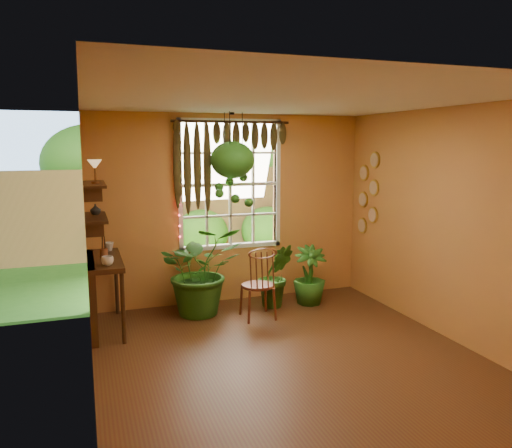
% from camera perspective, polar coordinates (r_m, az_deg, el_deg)
% --- Properties ---
extents(floor, '(4.50, 4.50, 0.00)m').
position_cam_1_polar(floor, '(5.51, 4.07, -15.25)').
color(floor, '#4F3116').
rests_on(floor, ground).
extents(ceiling, '(4.50, 4.50, 0.00)m').
position_cam_1_polar(ceiling, '(5.04, 4.42, 13.99)').
color(ceiling, white).
rests_on(ceiling, wall_back).
extents(wall_back, '(4.00, 0.00, 4.00)m').
position_cam_1_polar(wall_back, '(7.20, -2.89, 1.73)').
color(wall_back, '#C57E43').
rests_on(wall_back, floor).
extents(wall_left, '(0.00, 4.50, 4.50)m').
position_cam_1_polar(wall_left, '(4.69, -18.81, -2.66)').
color(wall_left, '#C57E43').
rests_on(wall_left, floor).
extents(wall_right, '(0.00, 4.50, 4.50)m').
position_cam_1_polar(wall_right, '(6.17, 21.55, -0.11)').
color(wall_right, '#C57E43').
rests_on(wall_right, floor).
extents(window, '(1.52, 0.10, 1.86)m').
position_cam_1_polar(window, '(7.19, -2.99, 4.52)').
color(window, white).
rests_on(window, wall_back).
extents(valance_vine, '(1.70, 0.12, 1.10)m').
position_cam_1_polar(valance_vine, '(7.03, -3.42, 9.12)').
color(valance_vine, '#39230F').
rests_on(valance_vine, window).
extents(string_lights, '(0.03, 0.03, 1.54)m').
position_cam_1_polar(string_lights, '(6.93, -8.84, 4.67)').
color(string_lights, '#FF2633').
rests_on(string_lights, window).
extents(wall_plates, '(0.04, 0.32, 1.10)m').
position_cam_1_polar(wall_plates, '(7.57, 12.68, 3.40)').
color(wall_plates, '#F2EAC6').
rests_on(wall_plates, wall_right).
extents(counter_ledge, '(0.40, 1.20, 0.90)m').
position_cam_1_polar(counter_ledge, '(6.44, -17.79, -6.83)').
color(counter_ledge, '#39230F').
rests_on(counter_ledge, floor).
extents(shelf_lower, '(0.25, 0.90, 0.04)m').
position_cam_1_polar(shelf_lower, '(6.27, -17.85, 0.68)').
color(shelf_lower, '#39230F').
rests_on(shelf_lower, wall_left).
extents(shelf_upper, '(0.25, 0.90, 0.04)m').
position_cam_1_polar(shelf_upper, '(6.22, -18.02, 4.32)').
color(shelf_upper, '#39230F').
rests_on(shelf_upper, wall_left).
extents(backyard, '(14.00, 10.00, 12.00)m').
position_cam_1_polar(backyard, '(11.74, -8.15, 4.13)').
color(backyard, '#215919').
rests_on(backyard, ground).
extents(windsor_chair, '(0.42, 0.45, 1.12)m').
position_cam_1_polar(windsor_chair, '(6.60, 0.28, -8.07)').
color(windsor_chair, brown).
rests_on(windsor_chair, floor).
extents(potted_plant_left, '(1.13, 0.99, 1.22)m').
position_cam_1_polar(potted_plant_left, '(6.73, -6.30, -5.24)').
color(potted_plant_left, '#1D5416').
rests_on(potted_plant_left, floor).
extents(potted_plant_mid, '(0.54, 0.46, 0.90)m').
position_cam_1_polar(potted_plant_mid, '(7.04, 2.27, -5.89)').
color(potted_plant_mid, '#1D5416').
rests_on(potted_plant_mid, floor).
extents(potted_plant_right, '(0.51, 0.51, 0.84)m').
position_cam_1_polar(potted_plant_right, '(7.21, 6.14, -5.84)').
color(potted_plant_right, '#1D5416').
rests_on(potted_plant_right, floor).
extents(hanging_basket, '(0.60, 0.60, 1.30)m').
position_cam_1_polar(hanging_basket, '(6.85, -2.71, 6.57)').
color(hanging_basket, black).
rests_on(hanging_basket, ceiling).
extents(cup_a, '(0.14, 0.14, 0.11)m').
position_cam_1_polar(cup_a, '(5.95, -16.62, -4.06)').
color(cup_a, silver).
rests_on(cup_a, counter_ledge).
extents(cup_b, '(0.14, 0.14, 0.11)m').
position_cam_1_polar(cup_b, '(6.76, -16.45, -2.49)').
color(cup_b, beige).
rests_on(cup_b, counter_ledge).
extents(brush_jar, '(0.09, 0.09, 0.34)m').
position_cam_1_polar(brush_jar, '(6.35, -17.02, -2.53)').
color(brush_jar, brown).
rests_on(brush_jar, counter_ledge).
extents(shelf_vase, '(0.16, 0.16, 0.13)m').
position_cam_1_polar(shelf_vase, '(6.40, -17.87, 1.60)').
color(shelf_vase, '#B2AD99').
rests_on(shelf_vase, shelf_lower).
extents(tiffany_lamp, '(0.17, 0.17, 0.28)m').
position_cam_1_polar(tiffany_lamp, '(6.07, -17.95, 6.33)').
color(tiffany_lamp, brown).
rests_on(tiffany_lamp, shelf_upper).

